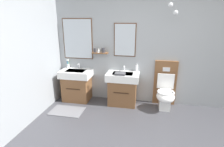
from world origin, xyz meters
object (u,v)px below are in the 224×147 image
object	(u,v)px
folded_hand_towel	(120,74)
toothbrush_cup	(68,65)
vanity_sink_right	(123,88)
toilet	(165,91)
soap_dispenser	(137,68)
vanity_sink_left	(77,84)

from	to	relation	value
folded_hand_towel	toothbrush_cup	bearing A→B (deg)	166.26
vanity_sink_right	toilet	xyz separation A→B (m)	(0.92, 0.01, -0.01)
soap_dispenser	toothbrush_cup	bearing A→B (deg)	-179.65
vanity_sink_left	folded_hand_towel	bearing A→B (deg)	-8.19
soap_dispenser	folded_hand_towel	world-z (taller)	soap_dispenser
vanity_sink_left	folded_hand_towel	distance (m)	1.12
vanity_sink_right	folded_hand_towel	bearing A→B (deg)	-104.84
toilet	folded_hand_towel	distance (m)	1.04
toothbrush_cup	toilet	bearing A→B (deg)	-4.04
vanity_sink_left	toothbrush_cup	bearing A→B (deg)	147.74
toothbrush_cup	soap_dispenser	xyz separation A→B (m)	(1.64, 0.01, 0.02)
toilet	soap_dispenser	world-z (taller)	toilet
vanity_sink_left	vanity_sink_right	size ratio (longest dim) A/B	1.00
toothbrush_cup	soap_dispenser	world-z (taller)	toothbrush_cup
toilet	toothbrush_cup	size ratio (longest dim) A/B	4.85
vanity_sink_left	vanity_sink_right	world-z (taller)	same
toilet	vanity_sink_left	bearing A→B (deg)	-179.68
toothbrush_cup	folded_hand_towel	world-z (taller)	toothbrush_cup
vanity_sink_left	folded_hand_towel	xyz separation A→B (m)	(1.05, -0.15, 0.37)
vanity_sink_right	toothbrush_cup	distance (m)	1.43
vanity_sink_right	toilet	size ratio (longest dim) A/B	0.73
toilet	toothbrush_cup	world-z (taller)	toilet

